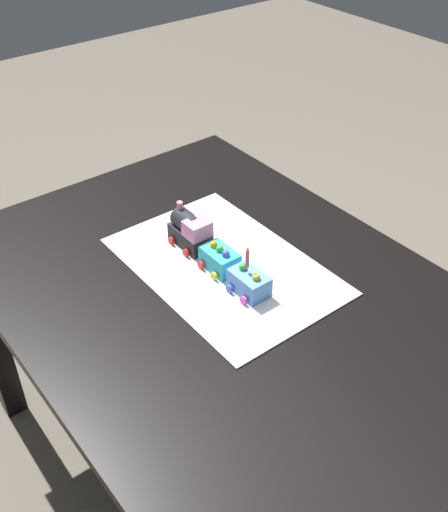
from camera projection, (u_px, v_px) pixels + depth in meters
The scene contains 7 objects.
ground_plane at pixel (225, 465), 1.98m from camera, with size 8.00×8.00×0.00m, color #6B6054.
dining_table at pixel (225, 321), 1.60m from camera, with size 1.40×1.00×0.74m.
cake_board at pixel (224, 266), 1.61m from camera, with size 0.60×0.40×0.00m, color silver.
cake_locomotive at pixel (190, 231), 1.65m from camera, with size 0.14×0.08×0.12m.
cake_car_tanker_turquoise at pixel (220, 259), 1.58m from camera, with size 0.10×0.08×0.07m.
cake_car_caboose_sky_blue at pixel (249, 283), 1.50m from camera, with size 0.10×0.08×0.07m.
birthday_candle at pixel (247, 257), 1.47m from camera, with size 0.01×0.01×0.06m.
Camera 1 is at (0.92, -0.72, 1.74)m, focal length 43.22 mm.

